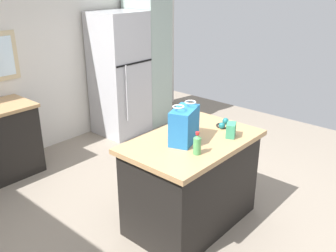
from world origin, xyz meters
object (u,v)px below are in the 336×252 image
Objects in this scene: tall_cabinet at (148,55)px; small_box at (231,130)px; kitchen_island at (191,182)px; bottle at (197,144)px; ear_defenders at (224,124)px; shopping_bag at (184,125)px; refrigerator at (119,75)px.

small_box is (-1.48, -2.51, -0.16)m from tall_cabinet.
tall_cabinet is (1.76, 2.28, 0.67)m from kitchen_island.
tall_cabinet is 16.92× the size of small_box.
small_box is at bearing -1.74° from bottle.
tall_cabinet is 11.68× the size of ear_defenders.
ear_defenders is (0.67, 0.18, -0.07)m from bottle.
tall_cabinet is at bearing 60.65° from ear_defenders.
shopping_bag is (-1.85, -2.26, -0.07)m from tall_cabinet.
shopping_bag is at bearing -118.84° from refrigerator.
tall_cabinet is at bearing 51.61° from bottle.
bottle is at bearing -165.20° from ear_defenders.
bottle is (-0.22, -0.22, 0.54)m from kitchen_island.
tall_cabinet reaches higher than kitchen_island.
small_box is at bearing -34.10° from shopping_bag.
tall_cabinet reaches higher than refrigerator.
shopping_bag is at bearing 145.90° from small_box.
shopping_bag is at bearing -129.42° from tall_cabinet.
shopping_bag reaches higher than small_box.
small_box is 0.69× the size of ear_defenders.
bottle is at bearing -118.67° from refrigerator.
ear_defenders is at bearing -4.83° from kitchen_island.
kitchen_island is 0.62m from shopping_bag.
shopping_bag is 1.93× the size of ear_defenders.
tall_cabinet is at bearing 50.58° from shopping_bag.
small_box is at bearing -132.24° from ear_defenders.
tall_cabinet is 11.23× the size of bottle.
shopping_bag is 1.85× the size of bottle.
ear_defenders is at bearing -106.59° from refrigerator.
kitchen_island is 2.96m from tall_cabinet.
bottle is (-1.36, -2.50, 0.07)m from refrigerator.
shopping_bag is 0.57m from ear_defenders.
tall_cabinet is at bearing 59.51° from small_box.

